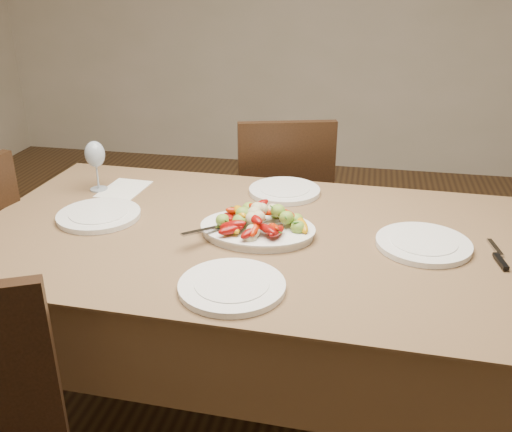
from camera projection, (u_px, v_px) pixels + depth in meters
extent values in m
plane|color=#3D2712|center=(191.00, 411.00, 2.16)|extent=(6.00, 6.00, 0.00)
cube|color=brown|center=(256.00, 331.00, 1.99)|extent=(1.86, 1.08, 0.76)
ellipsoid|color=white|center=(258.00, 231.00, 1.83)|extent=(0.36, 0.27, 0.02)
cylinder|color=white|center=(99.00, 216.00, 1.95)|extent=(0.28, 0.28, 0.02)
cylinder|color=white|center=(423.00, 244.00, 1.75)|extent=(0.29, 0.29, 0.02)
cylinder|color=white|center=(284.00, 191.00, 2.16)|extent=(0.27, 0.27, 0.02)
cylinder|color=white|center=(232.00, 287.00, 1.52)|extent=(0.29, 0.29, 0.02)
cube|color=silver|center=(124.00, 189.00, 2.20)|extent=(0.16, 0.22, 0.00)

